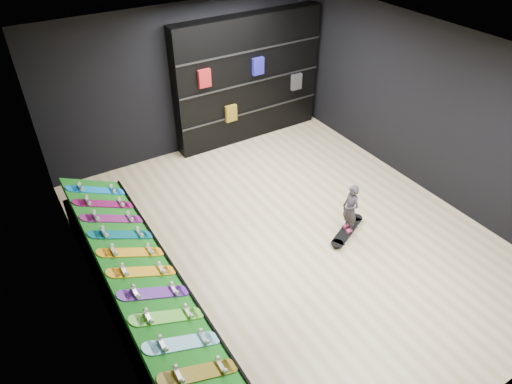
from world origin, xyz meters
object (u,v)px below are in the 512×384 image
back_shelving (248,79)px  child (349,217)px  floor_skateboard (347,232)px  display_rack (138,289)px

back_shelving → child: size_ratio=6.30×
floor_skateboard → child: (0.00, 0.00, 0.31)m
child → back_shelving: bearing=178.4°
display_rack → child: bearing=-7.2°
floor_skateboard → child: size_ratio=1.87×
back_shelving → floor_skateboard: 3.98m
display_rack → floor_skateboard: 3.47m
display_rack → back_shelving: 5.14m
floor_skateboard → back_shelving: bearing=59.7°
back_shelving → child: back_shelving is taller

